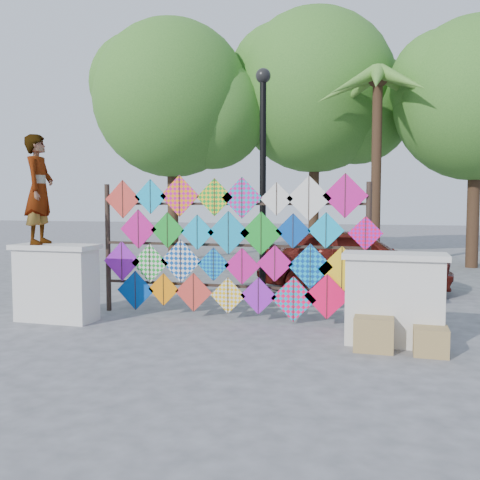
# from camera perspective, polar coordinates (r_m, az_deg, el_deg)

# --- Properties ---
(ground) EXTENTS (80.00, 80.00, 0.00)m
(ground) POSITION_cam_1_polar(r_m,az_deg,el_deg) (8.50, -2.76, -9.40)
(ground) COLOR gray
(ground) RESTS_ON ground
(parapet_left) EXTENTS (1.40, 0.65, 1.28)m
(parapet_left) POSITION_cam_1_polar(r_m,az_deg,el_deg) (9.41, -19.00, -4.27)
(parapet_left) COLOR silver
(parapet_left) RESTS_ON ground
(parapet_right) EXTENTS (1.40, 0.65, 1.28)m
(parapet_right) POSITION_cam_1_polar(r_m,az_deg,el_deg) (7.75, 16.11, -5.98)
(parapet_right) COLOR silver
(parapet_right) RESTS_ON ground
(kite_rack) EXTENTS (4.91, 0.24, 2.45)m
(kite_rack) POSITION_cam_1_polar(r_m,az_deg,el_deg) (8.97, -0.87, -0.80)
(kite_rack) COLOR black
(kite_rack) RESTS_ON ground
(tree_west) EXTENTS (5.85, 5.20, 8.01)m
(tree_west) POSITION_cam_1_polar(r_m,az_deg,el_deg) (18.59, -6.94, 14.60)
(tree_west) COLOR #402A1B
(tree_west) RESTS_ON ground
(tree_mid) EXTENTS (6.30, 5.60, 8.61)m
(tree_mid) POSITION_cam_1_polar(r_m,az_deg,el_deg) (19.41, 8.32, 15.32)
(tree_mid) COLOR #402A1B
(tree_mid) RESTS_ON ground
(tree_east) EXTENTS (5.40, 4.80, 7.42)m
(tree_east) POSITION_cam_1_polar(r_m,az_deg,el_deg) (17.79, 24.20, 13.46)
(tree_east) COLOR #402A1B
(tree_east) RESTS_ON ground
(palm_tree) EXTENTS (3.62, 3.62, 5.83)m
(palm_tree) POSITION_cam_1_polar(r_m,az_deg,el_deg) (16.12, 14.46, 14.59)
(palm_tree) COLOR #402A1B
(palm_tree) RESTS_ON ground
(vendor_woman) EXTENTS (0.58, 0.74, 1.81)m
(vendor_woman) POSITION_cam_1_polar(r_m,az_deg,el_deg) (9.49, -20.64, 5.06)
(vendor_woman) COLOR #99999E
(vendor_woman) RESTS_ON parapet_left
(sedan) EXTENTS (4.31, 2.02, 1.43)m
(sedan) POSITION_cam_1_polar(r_m,az_deg,el_deg) (12.14, 12.01, -2.00)
(sedan) COLOR #53130E
(sedan) RESTS_ON ground
(lamppost) EXTENTS (0.28, 0.28, 4.46)m
(lamppost) POSITION_cam_1_polar(r_m,az_deg,el_deg) (10.14, 2.46, 8.10)
(lamppost) COLOR black
(lamppost) RESTS_ON ground
(cardboard_box_near) EXTENTS (0.52, 0.46, 0.46)m
(cardboard_box_near) POSITION_cam_1_polar(r_m,az_deg,el_deg) (7.48, 14.08, -9.61)
(cardboard_box_near) COLOR #9A824A
(cardboard_box_near) RESTS_ON ground
(cardboard_box_far) EXTENTS (0.43, 0.40, 0.36)m
(cardboard_box_far) POSITION_cam_1_polar(r_m,az_deg,el_deg) (7.46, 19.67, -10.12)
(cardboard_box_far) COLOR #9A824A
(cardboard_box_far) RESTS_ON ground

